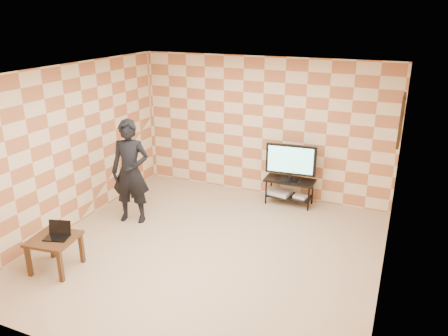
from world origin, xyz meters
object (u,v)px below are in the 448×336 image
Objects in this scene: tv_stand at (290,186)px; person at (131,172)px; side_table at (54,243)px; tv at (291,160)px.

person is (-2.33, -1.73, 0.54)m from tv_stand.
tv_stand is 1.37× the size of side_table.
side_table is 1.81m from person.
tv is at bearing 22.20° from person.
tv is 0.52× the size of person.
side_table is 0.38× the size of person.
tv is at bearing -94.93° from tv_stand.
tv_stand is 0.51m from tv.
person is (-2.33, -1.73, 0.03)m from tv.
tv_stand is at bearing 85.07° from tv.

